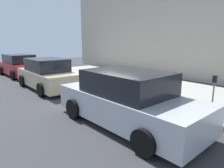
{
  "coord_description": "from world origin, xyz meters",
  "views": [
    {
      "loc": [
        -7.38,
        5.64,
        2.45
      ],
      "look_at": [
        -0.99,
        0.35,
        0.66
      ],
      "focal_mm": 31.83,
      "sensor_mm": 36.0,
      "label": 1
    }
  ],
  "objects_px": {
    "suitcase_olive_5": "(124,86)",
    "suitcase_red_9": "(99,79)",
    "suitcase_maroon_4": "(131,88)",
    "parked_car_beige_1": "(47,75)",
    "suitcase_red_2": "(150,90)",
    "parking_meter": "(214,89)",
    "suitcase_black_8": "(104,82)",
    "suitcase_navy_0": "(172,97)",
    "parked_car_silver_0": "(127,100)",
    "suitcase_silver_6": "(119,85)",
    "fire_hydrant": "(93,77)",
    "suitcase_navy_7": "(112,82)",
    "parked_car_red_2": "(19,66)",
    "bollard_post": "(85,77)",
    "suitcase_black_1": "(160,95)",
    "suitcase_teal_3": "(141,90)"
  },
  "relations": [
    {
      "from": "parked_car_beige_1",
      "to": "fire_hydrant",
      "type": "bearing_deg",
      "value": -114.95
    },
    {
      "from": "suitcase_navy_7",
      "to": "bollard_post",
      "type": "distance_m",
      "value": 2.2
    },
    {
      "from": "suitcase_olive_5",
      "to": "suitcase_red_9",
      "type": "xyz_separation_m",
      "value": [
        1.86,
        0.1,
        0.09
      ]
    },
    {
      "from": "suitcase_black_1",
      "to": "suitcase_red_9",
      "type": "xyz_separation_m",
      "value": [
        3.98,
        0.01,
        0.03
      ]
    },
    {
      "from": "suitcase_navy_0",
      "to": "suitcase_silver_6",
      "type": "bearing_deg",
      "value": -0.82
    },
    {
      "from": "suitcase_red_2",
      "to": "suitcase_maroon_4",
      "type": "bearing_deg",
      "value": -1.29
    },
    {
      "from": "suitcase_navy_7",
      "to": "bollard_post",
      "type": "bearing_deg",
      "value": 4.97
    },
    {
      "from": "suitcase_silver_6",
      "to": "fire_hydrant",
      "type": "bearing_deg",
      "value": 2.17
    },
    {
      "from": "suitcase_teal_3",
      "to": "parked_car_silver_0",
      "type": "relative_size",
      "value": 0.12
    },
    {
      "from": "fire_hydrant",
      "to": "suitcase_maroon_4",
      "type": "bearing_deg",
      "value": -179.07
    },
    {
      "from": "suitcase_teal_3",
      "to": "bollard_post",
      "type": "distance_m",
      "value": 4.11
    },
    {
      "from": "suitcase_navy_0",
      "to": "parking_meter",
      "type": "height_order",
      "value": "parking_meter"
    },
    {
      "from": "suitcase_navy_0",
      "to": "parking_meter",
      "type": "xyz_separation_m",
      "value": [
        -1.33,
        -0.21,
        0.5
      ]
    },
    {
      "from": "suitcase_maroon_4",
      "to": "parked_car_beige_1",
      "type": "bearing_deg",
      "value": 29.21
    },
    {
      "from": "suitcase_teal_3",
      "to": "suitcase_black_8",
      "type": "bearing_deg",
      "value": 2.5
    },
    {
      "from": "suitcase_navy_7",
      "to": "parked_car_silver_0",
      "type": "xyz_separation_m",
      "value": [
        -3.41,
        2.22,
        0.29
      ]
    },
    {
      "from": "parked_car_silver_0",
      "to": "suitcase_black_8",
      "type": "bearing_deg",
      "value": -28.84
    },
    {
      "from": "suitcase_red_2",
      "to": "suitcase_black_8",
      "type": "relative_size",
      "value": 1.34
    },
    {
      "from": "suitcase_teal_3",
      "to": "fire_hydrant",
      "type": "xyz_separation_m",
      "value": [
        3.5,
        0.08,
        0.11
      ]
    },
    {
      "from": "suitcase_red_2",
      "to": "bollard_post",
      "type": "bearing_deg",
      "value": 2.13
    },
    {
      "from": "suitcase_maroon_4",
      "to": "bollard_post",
      "type": "relative_size",
      "value": 1.14
    },
    {
      "from": "fire_hydrant",
      "to": "parked_car_beige_1",
      "type": "height_order",
      "value": "parked_car_beige_1"
    },
    {
      "from": "parked_car_red_2",
      "to": "parked_car_silver_0",
      "type": "bearing_deg",
      "value": -180.0
    },
    {
      "from": "suitcase_maroon_4",
      "to": "suitcase_navy_7",
      "type": "relative_size",
      "value": 0.81
    },
    {
      "from": "suitcase_olive_5",
      "to": "suitcase_red_9",
      "type": "bearing_deg",
      "value": 3.11
    },
    {
      "from": "suitcase_maroon_4",
      "to": "fire_hydrant",
      "type": "xyz_separation_m",
      "value": [
        2.97,
        0.05,
        0.12
      ]
    },
    {
      "from": "suitcase_teal_3",
      "to": "suitcase_navy_7",
      "type": "bearing_deg",
      "value": 1.17
    },
    {
      "from": "parking_meter",
      "to": "parked_car_red_2",
      "type": "relative_size",
      "value": 0.27
    },
    {
      "from": "suitcase_black_8",
      "to": "suitcase_navy_7",
      "type": "bearing_deg",
      "value": -172.46
    },
    {
      "from": "suitcase_red_2",
      "to": "suitcase_red_9",
      "type": "xyz_separation_m",
      "value": [
        3.44,
        0.08,
        -0.04
      ]
    },
    {
      "from": "suitcase_navy_7",
      "to": "suitcase_black_8",
      "type": "distance_m",
      "value": 0.51
    },
    {
      "from": "suitcase_teal_3",
      "to": "suitcase_red_9",
      "type": "distance_m",
      "value": 2.88
    },
    {
      "from": "fire_hydrant",
      "to": "parked_car_silver_0",
      "type": "relative_size",
      "value": 0.15
    },
    {
      "from": "suitcase_black_8",
      "to": "parking_meter",
      "type": "distance_m",
      "value": 5.35
    },
    {
      "from": "suitcase_teal_3",
      "to": "bollard_post",
      "type": "height_order",
      "value": "bollard_post"
    },
    {
      "from": "bollard_post",
      "to": "parked_car_beige_1",
      "type": "relative_size",
      "value": 0.15
    },
    {
      "from": "suitcase_red_2",
      "to": "parked_car_silver_0",
      "type": "relative_size",
      "value": 0.18
    },
    {
      "from": "suitcase_navy_0",
      "to": "parked_car_beige_1",
      "type": "height_order",
      "value": "parked_car_beige_1"
    },
    {
      "from": "suitcase_red_9",
      "to": "parking_meter",
      "type": "distance_m",
      "value": 5.81
    },
    {
      "from": "suitcase_navy_0",
      "to": "suitcase_navy_7",
      "type": "distance_m",
      "value": 3.49
    },
    {
      "from": "suitcase_navy_0",
      "to": "parking_meter",
      "type": "bearing_deg",
      "value": -170.82
    },
    {
      "from": "parking_meter",
      "to": "suitcase_red_2",
      "type": "bearing_deg",
      "value": 5.51
    },
    {
      "from": "suitcase_teal_3",
      "to": "suitcase_maroon_4",
      "type": "bearing_deg",
      "value": 3.31
    },
    {
      "from": "suitcase_red_2",
      "to": "parked_car_red_2",
      "type": "height_order",
      "value": "parked_car_red_2"
    },
    {
      "from": "suitcase_maroon_4",
      "to": "parked_car_silver_0",
      "type": "bearing_deg",
      "value": 132.37
    },
    {
      "from": "suitcase_silver_6",
      "to": "parked_car_red_2",
      "type": "relative_size",
      "value": 0.13
    },
    {
      "from": "suitcase_black_1",
      "to": "suitcase_black_8",
      "type": "distance_m",
      "value": 3.52
    },
    {
      "from": "suitcase_navy_7",
      "to": "suitcase_navy_0",
      "type": "bearing_deg",
      "value": 179.91
    },
    {
      "from": "suitcase_navy_0",
      "to": "parked_car_silver_0",
      "type": "bearing_deg",
      "value": 87.92
    },
    {
      "from": "suitcase_navy_0",
      "to": "parked_car_silver_0",
      "type": "relative_size",
      "value": 0.2
    }
  ]
}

